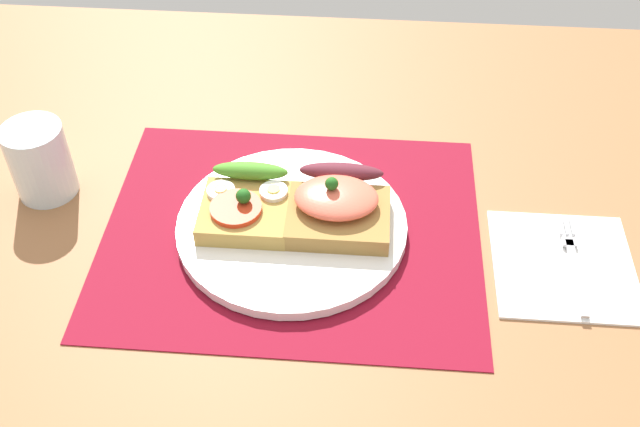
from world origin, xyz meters
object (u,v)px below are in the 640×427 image
(sandwich_salmon, at_px, (338,204))
(sandwich_egg_tomato, at_px, (245,205))
(napkin, at_px, (563,264))
(plate, at_px, (292,226))
(fork, at_px, (573,260))
(drinking_glass, at_px, (40,161))

(sandwich_salmon, bearing_deg, sandwich_egg_tomato, -177.17)
(napkin, bearing_deg, sandwich_egg_tomato, 174.19)
(plate, height_order, napkin, plate)
(plate, height_order, sandwich_salmon, sandwich_salmon)
(fork, bearing_deg, plate, 175.10)
(sandwich_salmon, bearing_deg, napkin, -9.36)
(sandwich_egg_tomato, bearing_deg, fork, -5.20)
(fork, relative_size, drinking_glass, 1.59)
(plate, distance_m, napkin, 0.28)
(sandwich_salmon, height_order, drinking_glass, drinking_glass)
(sandwich_egg_tomato, distance_m, drinking_glass, 0.24)
(sandwich_egg_tomato, xyz_separation_m, fork, (0.34, -0.03, -0.02))
(plate, distance_m, drinking_glass, 0.29)
(plate, relative_size, fork, 1.78)
(napkin, relative_size, drinking_glass, 1.70)
(drinking_glass, bearing_deg, fork, -6.96)
(plate, distance_m, sandwich_salmon, 0.06)
(sandwich_egg_tomato, xyz_separation_m, napkin, (0.33, -0.03, -0.03))
(plate, xyz_separation_m, drinking_glass, (-0.28, 0.05, 0.03))
(sandwich_salmon, xyz_separation_m, napkin, (0.23, -0.04, -0.03))
(sandwich_egg_tomato, relative_size, drinking_glass, 1.16)
(drinking_glass, bearing_deg, napkin, -7.35)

